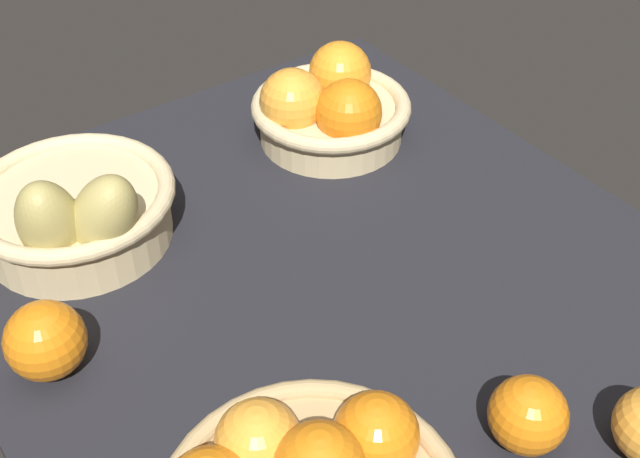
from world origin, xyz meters
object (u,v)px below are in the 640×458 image
(basket_far_right_pears, at_px, (75,212))
(loose_orange_back_gap, at_px, (528,415))
(loose_orange_front_gap, at_px, (45,341))
(basket_near_right, at_px, (329,108))

(basket_far_right_pears, height_order, loose_orange_back_gap, basket_far_right_pears)
(loose_orange_front_gap, xyz_separation_m, loose_orange_back_gap, (-0.31, -0.30, -0.00))
(basket_near_right, relative_size, basket_far_right_pears, 0.83)
(basket_near_right, height_order, basket_far_right_pears, basket_far_right_pears)
(basket_near_right, bearing_deg, loose_orange_back_gap, 163.68)
(basket_far_right_pears, distance_m, loose_orange_front_gap, 0.18)
(basket_near_right, relative_size, loose_orange_back_gap, 2.99)
(loose_orange_front_gap, relative_size, loose_orange_back_gap, 1.11)
(basket_far_right_pears, relative_size, loose_orange_front_gap, 3.25)
(basket_far_right_pears, relative_size, loose_orange_back_gap, 3.59)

